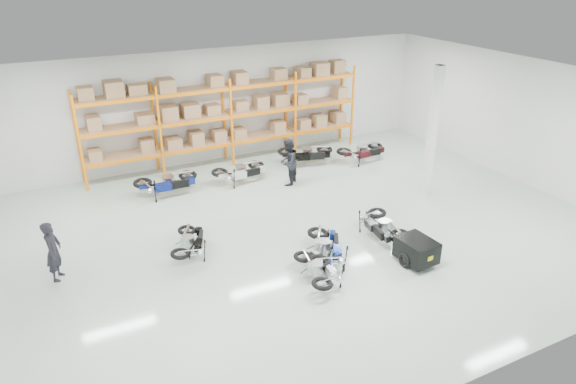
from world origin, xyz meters
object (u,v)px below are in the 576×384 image
trailer (416,250)px  moto_back_c (306,150)px  moto_back_d (363,148)px  person_left (53,251)px  moto_blue_centre (326,244)px  moto_black_far_left (190,239)px  person_back (288,162)px  moto_silver_left (319,266)px  moto_back_b (241,168)px  moto_back_a (167,179)px  moto_touring_right (382,222)px

trailer → moto_back_c: 7.94m
moto_back_d → person_left: (-11.91, -3.52, 0.26)m
moto_blue_centre → moto_black_far_left: (-3.21, 2.04, -0.07)m
moto_back_c → moto_blue_centre: bearing=173.7°
moto_blue_centre → person_back: bearing=-76.7°
moto_blue_centre → moto_silver_left: 1.01m
moto_back_b → person_left: size_ratio=1.10×
moto_back_a → moto_back_b: (2.72, -0.12, -0.04)m
moto_blue_centre → moto_back_c: moto_back_c is taller
moto_touring_right → moto_back_a: (-4.90, 5.91, 0.06)m
moto_back_c → person_left: 10.58m
moto_blue_centre → trailer: 2.45m
moto_blue_centre → moto_back_a: size_ratio=0.93×
person_back → moto_blue_centre: bearing=29.7°
moto_blue_centre → moto_back_d: moto_back_d is taller
moto_back_a → moto_back_c: bearing=-84.9°
moto_silver_left → moto_black_far_left: size_ratio=1.00×
moto_back_c → trailer: bearing=-168.4°
moto_back_a → moto_back_d: moto_back_a is taller
moto_touring_right → moto_back_b: bearing=119.5°
trailer → moto_back_c: moto_back_c is taller
moto_black_far_left → moto_back_d: moto_back_d is taller
moto_black_far_left → trailer: bearing=172.9°
moto_back_a → person_back: 4.36m
moto_black_far_left → moto_back_b: (3.17, 4.14, 0.07)m
person_back → trailer: bearing=51.4°
moto_black_far_left → person_left: bearing=17.9°
moto_back_d → person_left: bearing=105.2°
moto_silver_left → moto_black_far_left: 3.80m
trailer → moto_back_b: moto_back_b is taller
trailer → person_back: person_back is taller
moto_blue_centre → moto_back_b: 6.19m
moto_black_far_left → moto_back_a: 4.29m
person_left → person_back: 8.59m
moto_back_b → moto_back_a: bearing=83.4°
person_back → person_left: bearing=-25.9°
moto_back_c → moto_back_d: moto_back_c is taller
moto_blue_centre → moto_black_far_left: size_ratio=1.15×
trailer → moto_back_b: bearing=102.6°
moto_silver_left → person_left: person_left is taller
moto_silver_left → moto_back_b: bearing=-87.4°
moto_touring_right → moto_back_a: bearing=138.5°
trailer → person_left: (-8.82, 3.62, 0.40)m
moto_back_c → person_back: bearing=151.4°
trailer → person_left: 9.54m
person_back → moto_silver_left: bearing=25.8°
moto_silver_left → moto_back_c: 8.31m
moto_blue_centre → person_back: 5.41m
moto_silver_left → moto_back_b: moto_back_b is taller
moto_touring_right → moto_back_d: (3.10, 5.54, 0.04)m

